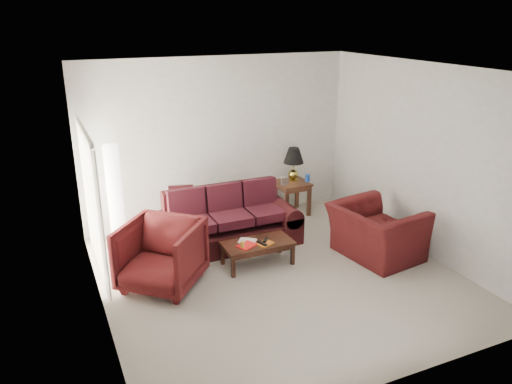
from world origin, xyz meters
The scene contains 19 objects.
floor centered at (0.00, 0.00, 0.00)m, with size 5.00×5.00×0.00m, color #B9AD9E.
blinds centered at (-2.42, 1.30, 1.08)m, with size 0.10×2.00×2.16m, color silver.
sofa centered at (-0.30, 1.28, 0.48)m, with size 2.33×1.01×0.96m, color black, non-canonical shape.
throw_pillow centered at (-0.91, 1.92, 0.73)m, with size 0.42×0.12×0.42m, color black.
end_table centered at (1.33, 2.13, 0.32)m, with size 0.59×0.59×0.64m, color #50361B, non-canonical shape.
table_lamp centered at (1.38, 2.19, 0.97)m, with size 0.39×0.39×0.65m, color gold, non-canonical shape.
clock centered at (1.12, 2.04, 0.71)m, with size 0.14×0.05×0.14m, color #B7B8BC.
blue_canister centered at (1.60, 2.02, 0.72)m, with size 0.09×0.09×0.14m, color #1942A6.
picture_frame centered at (1.20, 2.26, 0.72)m, with size 0.12×0.02×0.15m, color silver.
floor_lamp centered at (-1.98, 2.00, 0.89)m, with size 0.29×0.29×1.77m, color white, non-canonical shape.
armchair_left centered at (-1.64, 0.44, 0.48)m, with size 1.02×1.05×0.96m, color #471012.
armchair_right centered at (1.69, -0.03, 0.42)m, with size 1.29×1.13×0.84m, color #3E0E0F.
coffee_table centered at (-0.14, 0.47, 0.19)m, with size 1.08×0.54×0.38m, color black, non-canonical shape.
magazine_red centered at (-0.34, 0.42, 0.39)m, with size 0.28×0.21×0.02m, color red.
magazine_white centered at (-0.27, 0.57, 0.38)m, with size 0.26×0.19×0.01m, color silver.
magazine_orange centered at (-0.06, 0.37, 0.38)m, with size 0.25×0.19×0.01m, color #B96315.
remote_a centered at (-0.12, 0.36, 0.41)m, with size 0.06×0.19×0.02m, color black.
remote_b centered at (-0.01, 0.46, 0.41)m, with size 0.05×0.18×0.02m, color black.
yellow_glass centered at (-0.43, 0.38, 0.43)m, with size 0.06×0.06×0.11m, color gold.
Camera 1 is at (-2.99, -5.84, 3.67)m, focal length 35.00 mm.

